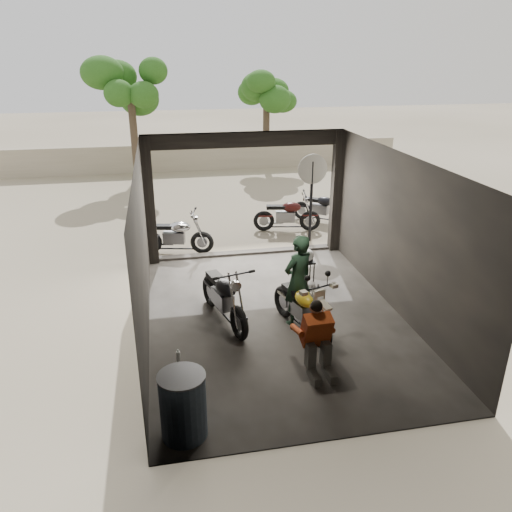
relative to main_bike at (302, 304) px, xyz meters
name	(u,v)px	position (x,y,z in m)	size (l,w,h in m)	color
ground	(276,318)	(-0.36, 0.57, -0.58)	(80.00, 80.00, 0.00)	#7A6D56
garage	(270,249)	(-0.36, 1.12, 0.70)	(7.00, 7.13, 3.20)	#2D2B28
boundary_wall	(206,157)	(-0.36, 14.57, 0.02)	(18.00, 0.30, 1.20)	gray
tree_left	(129,80)	(-3.36, 13.07, 3.40)	(2.20, 2.20, 5.60)	#382B1E
tree_right	(267,87)	(2.44, 14.57, 2.98)	(2.20, 2.20, 5.00)	#382B1E
main_bike	(302,304)	(0.00, 0.00, 0.00)	(0.72, 1.74, 1.16)	beige
left_bike	(223,293)	(-1.39, 0.65, 0.05)	(0.76, 1.85, 1.25)	black
outside_bike_a	(176,232)	(-2.15, 4.50, 0.00)	(0.71, 1.73, 1.17)	black
outside_bike_b	(287,212)	(1.17, 5.68, 0.01)	(0.71, 1.73, 1.17)	#3C0F0E
outside_bike_c	(321,205)	(2.43, 6.29, -0.03)	(0.67, 1.63, 1.10)	black
rider	(298,281)	(0.00, 0.30, 0.34)	(0.67, 0.44, 1.84)	black
mechanic	(319,341)	(-0.10, -1.37, 0.03)	(0.62, 0.84, 1.21)	#B04217
stool	(306,264)	(0.75, 2.20, -0.16)	(0.36, 0.36, 0.49)	black
helmet	(307,255)	(0.75, 2.17, 0.06)	(0.31, 0.32, 0.29)	silver
oil_drum	(183,406)	(-2.36, -2.43, -0.09)	(0.64, 0.64, 0.99)	#3A4D62
sign_post	(312,183)	(1.60, 4.75, 1.09)	(0.82, 0.08, 2.47)	black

